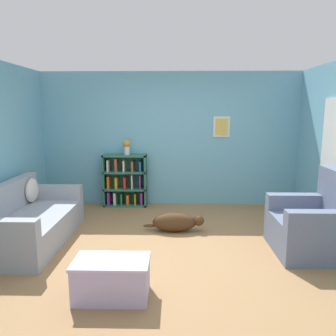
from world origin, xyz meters
TOP-DOWN VIEW (x-y plane):
  - ground_plane at (0.00, 0.00)m, footprint 14.00×14.00m
  - wall_back at (0.00, 2.25)m, footprint 5.60×0.13m
  - couch at (-1.99, 0.19)m, footprint 0.94×1.90m
  - bookshelf at (-0.88, 2.06)m, footprint 0.84×0.28m
  - recliner_chair at (1.94, -0.06)m, footprint 0.92×0.98m
  - coffee_table at (-0.53, -1.19)m, footprint 0.76×0.44m
  - dog at (0.12, 0.65)m, footprint 0.95×0.26m
  - vase at (-0.83, 2.04)m, footprint 0.14×0.14m

SIDE VIEW (x-z plane):
  - ground_plane at x=0.00m, z-range 0.00..0.00m
  - dog at x=0.12m, z-range 0.00..0.30m
  - coffee_table at x=-0.53m, z-range 0.01..0.42m
  - couch at x=-1.99m, z-range -0.12..0.72m
  - recliner_chair at x=1.94m, z-range -0.17..0.92m
  - bookshelf at x=-0.88m, z-range -0.02..1.00m
  - vase at x=-0.83m, z-range 1.04..1.32m
  - wall_back at x=0.00m, z-range 0.00..2.60m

